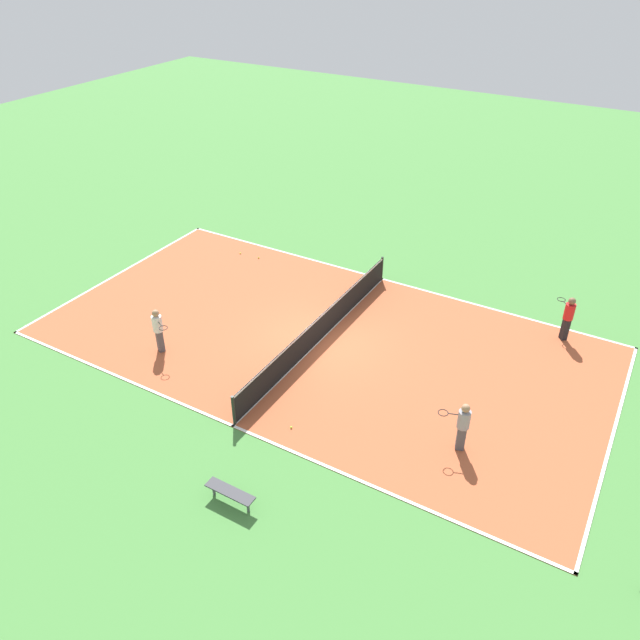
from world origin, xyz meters
name	(u,v)px	position (x,y,z in m)	size (l,w,h in m)	color
ground_plane	(320,340)	(0.00, 0.00, 0.00)	(80.00, 80.00, 0.00)	#47843D
court_surface	(320,340)	(0.00, 0.00, 0.01)	(10.72, 20.38, 0.02)	#B75633
tennis_net	(320,327)	(0.00, 0.00, 0.58)	(10.52, 0.10, 1.09)	black
bench	(230,493)	(7.71, 1.75, 0.38)	(0.36, 1.43, 0.45)	#333338
player_coach_red	(568,315)	(-4.60, 7.69, 1.03)	(0.91, 0.88, 1.75)	black
player_far_white	(158,328)	(3.43, -4.58, 1.01)	(0.70, 0.98, 1.71)	#4C4C51
player_baseline_gray	(463,424)	(2.74, 6.32, 0.98)	(0.62, 0.99, 1.67)	#4C4C51
tennis_ball_right_alley	(291,427)	(4.50, 1.61, 0.06)	(0.07, 0.07, 0.07)	#CCE033
tennis_ball_near_net	(240,253)	(-4.15, -6.68, 0.06)	(0.07, 0.07, 0.07)	#CCE033
tennis_ball_far_baseline	(259,258)	(-4.20, -5.68, 0.06)	(0.07, 0.07, 0.07)	#CCE033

